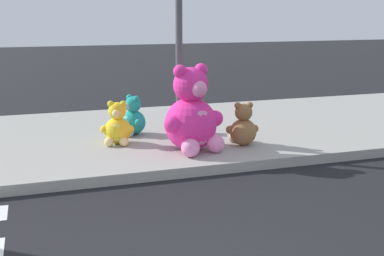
# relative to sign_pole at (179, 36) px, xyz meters

# --- Properties ---
(sidewalk) EXTENTS (28.00, 4.40, 0.15)m
(sidewalk) POSITION_rel_sign_pole_xyz_m (-1.00, 0.80, -1.77)
(sidewalk) COLOR #9E9B93
(sidewalk) RESTS_ON ground_plane
(sign_pole) EXTENTS (0.56, 0.11, 3.20)m
(sign_pole) POSITION_rel_sign_pole_xyz_m (0.00, 0.00, 0.00)
(sign_pole) COLOR #4C4C51
(sign_pole) RESTS_ON sidewalk
(plush_pink_large) EXTENTS (0.99, 0.93, 1.31)m
(plush_pink_large) POSITION_rel_sign_pole_xyz_m (0.03, -0.59, -1.17)
(plush_pink_large) COLOR #F22D93
(plush_pink_large) RESTS_ON sidewalk
(plush_teal) EXTENTS (0.49, 0.49, 0.69)m
(plush_teal) POSITION_rel_sign_pole_xyz_m (-0.65, 0.67, -1.42)
(plush_teal) COLOR teal
(plush_teal) RESTS_ON sidewalk
(plush_red) EXTENTS (0.38, 0.38, 0.53)m
(plush_red) POSITION_rel_sign_pole_xyz_m (0.16, 0.63, -1.49)
(plush_red) COLOR red
(plush_red) RESTS_ON sidewalk
(plush_yellow) EXTENTS (0.52, 0.49, 0.70)m
(plush_yellow) POSITION_rel_sign_pole_xyz_m (-0.99, 0.13, -1.42)
(plush_yellow) COLOR yellow
(plush_yellow) RESTS_ON sidewalk
(plush_brown) EXTENTS (0.53, 0.48, 0.69)m
(plush_brown) POSITION_rel_sign_pole_xyz_m (0.89, -0.53, -1.42)
(plush_brown) COLOR olive
(plush_brown) RESTS_ON sidewalk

